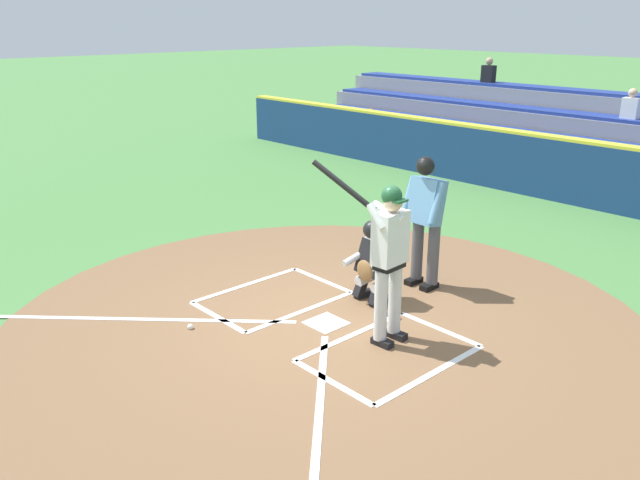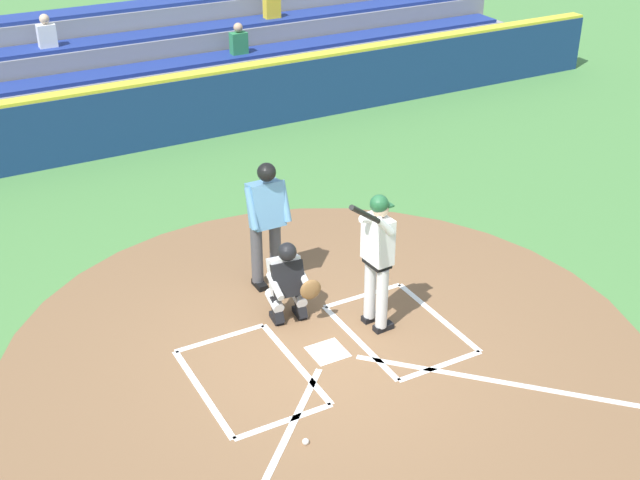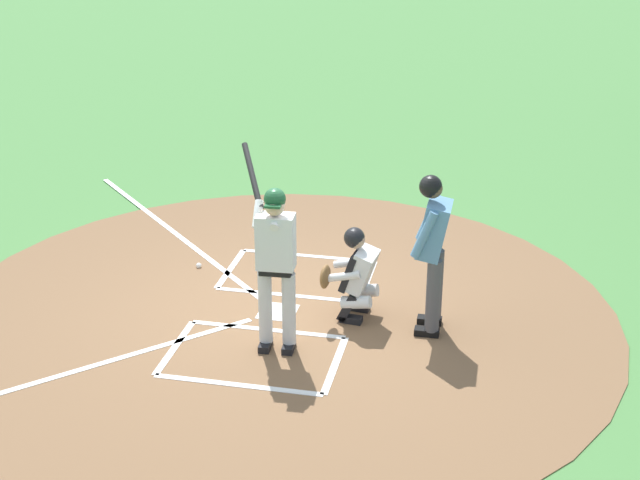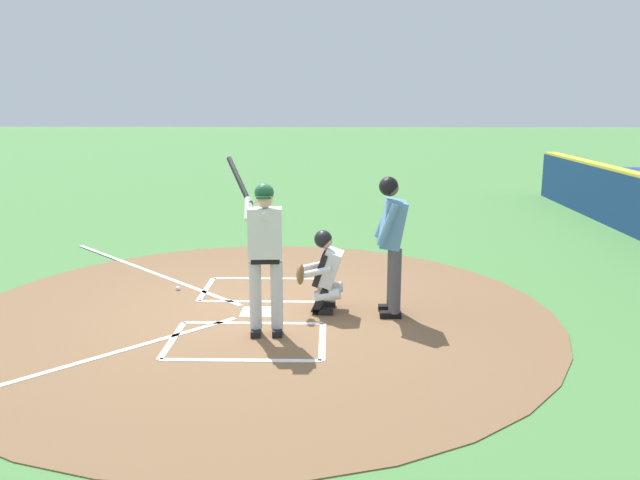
% 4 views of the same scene
% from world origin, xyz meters
% --- Properties ---
extents(ground_plane, '(120.00, 120.00, 0.00)m').
position_xyz_m(ground_plane, '(0.00, 0.00, 0.00)').
color(ground_plane, '#4C8442').
extents(dirt_circle, '(8.00, 8.00, 0.01)m').
position_xyz_m(dirt_circle, '(0.00, 0.00, 0.01)').
color(dirt_circle, brown).
rests_on(dirt_circle, ground).
extents(home_plate_and_chalk, '(7.93, 4.91, 0.01)m').
position_xyz_m(home_plate_and_chalk, '(0.00, 0.88, 0.01)').
color(home_plate_and_chalk, white).
rests_on(home_plate_and_chalk, dirt_circle).
extents(batter, '(0.91, 0.76, 2.13)m').
position_xyz_m(batter, '(-0.80, -0.20, 1.10)').
color(batter, silver).
rests_on(batter, ground).
extents(catcher, '(0.59, 0.65, 1.13)m').
position_xyz_m(catcher, '(0.08, -0.91, 0.59)').
color(catcher, black).
rests_on(catcher, ground).
extents(plate_umpire, '(0.58, 0.41, 1.86)m').
position_xyz_m(plate_umpire, '(-0.05, -1.79, 1.08)').
color(plate_umpire, '#4C4C51').
rests_on(plate_umpire, ground).
extents(baseball, '(0.07, 0.07, 0.07)m').
position_xyz_m(baseball, '(1.00, 1.32, 0.04)').
color(baseball, white).
rests_on(baseball, ground).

